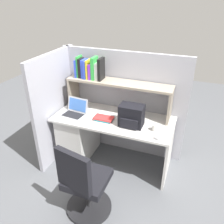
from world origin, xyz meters
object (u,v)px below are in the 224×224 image
object	(u,v)px
computer_mouse	(158,137)
paper_cup	(155,128)
backpack	(131,116)
laptop	(75,111)
office_chair	(85,186)

from	to	relation	value
computer_mouse	paper_cup	world-z (taller)	paper_cup
backpack	computer_mouse	xyz separation A→B (m)	(0.38, -0.17, -0.12)
laptop	backpack	distance (m)	0.81
computer_mouse	paper_cup	bearing A→B (deg)	138.47
computer_mouse	office_chair	distance (m)	0.99
backpack	computer_mouse	distance (m)	0.43
paper_cup	computer_mouse	bearing A→B (deg)	-65.91
backpack	office_chair	world-z (taller)	backpack
paper_cup	office_chair	bearing A→B (deg)	-124.22
laptop	office_chair	bearing A→B (deg)	-56.84
laptop	computer_mouse	size ratio (longest dim) A/B	3.22
backpack	office_chair	size ratio (longest dim) A/B	0.32
backpack	paper_cup	size ratio (longest dim) A/B	3.47
paper_cup	office_chair	distance (m)	1.07
laptop	office_chair	size ratio (longest dim) A/B	0.36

